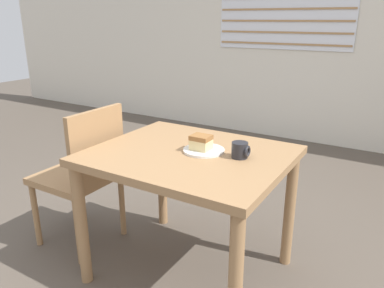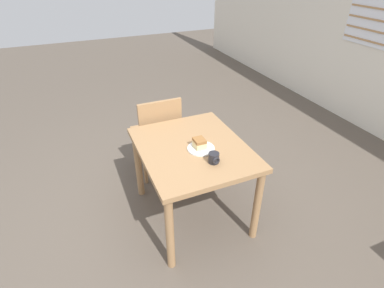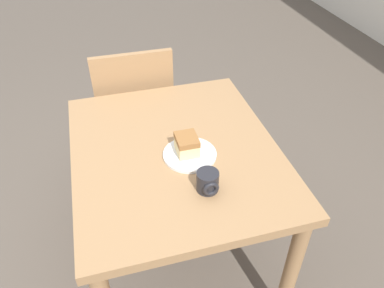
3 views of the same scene
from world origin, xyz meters
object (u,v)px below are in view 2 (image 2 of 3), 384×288
at_px(chair_near_window, 158,133).
at_px(cake_slice, 199,143).
at_px(plate, 201,148).
at_px(coffee_mug, 214,158).
at_px(dining_table_near, 193,158).

distance_m(chair_near_window, cake_slice, 0.79).
xyz_separation_m(plate, cake_slice, (-0.01, -0.01, 0.04)).
xyz_separation_m(chair_near_window, plate, (0.75, 0.13, 0.23)).
relative_size(chair_near_window, coffee_mug, 10.15).
height_order(plate, coffee_mug, coffee_mug).
height_order(chair_near_window, cake_slice, chair_near_window).
height_order(dining_table_near, cake_slice, cake_slice).
xyz_separation_m(dining_table_near, plate, (0.06, 0.05, 0.11)).
height_order(plate, cake_slice, cake_slice).
bearing_deg(plate, cake_slice, -145.55).
bearing_deg(coffee_mug, dining_table_near, -167.11).
bearing_deg(coffee_mug, cake_slice, -174.36).
bearing_deg(cake_slice, coffee_mug, 5.64).
bearing_deg(cake_slice, dining_table_near, -140.63).
distance_m(dining_table_near, chair_near_window, 0.70).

